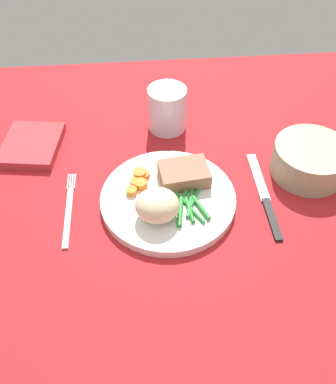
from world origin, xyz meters
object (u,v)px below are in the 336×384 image
at_px(knife, 264,196).
at_px(salad_bowl, 310,158).
at_px(dinner_plate, 168,199).
at_px(water_glass, 167,112).
at_px(napkin, 32,145).
at_px(fork, 69,209).
at_px(meat_portion, 184,174).

distance_m(knife, salad_bowl, 0.11).
bearing_deg(salad_bowl, knife, -148.83).
bearing_deg(knife, dinner_plate, 179.35).
xyz_separation_m(knife, salad_bowl, (0.09, 0.06, 0.03)).
distance_m(knife, water_glass, 0.26).
height_order(salad_bowl, napkin, salad_bowl).
bearing_deg(napkin, water_glass, 9.28).
height_order(fork, salad_bowl, salad_bowl).
distance_m(fork, water_glass, 0.28).
bearing_deg(salad_bowl, water_glass, 147.82).
relative_size(dinner_plate, fork, 1.40).
bearing_deg(knife, napkin, 158.70).
bearing_deg(napkin, knife, -21.61).
relative_size(dinner_plate, water_glass, 2.60).
bearing_deg(napkin, dinner_plate, -33.05).
height_order(meat_portion, napkin, meat_portion).
xyz_separation_m(fork, napkin, (-0.08, 0.17, 0.01)).
height_order(fork, knife, knife).
bearing_deg(dinner_plate, meat_portion, 49.40).
bearing_deg(napkin, meat_portion, -24.24).
relative_size(meat_portion, water_glass, 0.95).
relative_size(fork, water_glass, 1.86).
xyz_separation_m(water_glass, salad_bowl, (0.25, -0.16, -0.01)).
xyz_separation_m(dinner_plate, water_glass, (0.02, 0.21, 0.03)).
bearing_deg(fork, salad_bowl, 7.56).
relative_size(dinner_plate, salad_bowl, 1.71).
height_order(fork, water_glass, water_glass).
bearing_deg(water_glass, salad_bowl, -32.18).
height_order(water_glass, salad_bowl, water_glass).
xyz_separation_m(dinner_plate, knife, (0.17, -0.00, -0.01)).
bearing_deg(salad_bowl, fork, -172.59).
relative_size(salad_bowl, napkin, 1.08).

